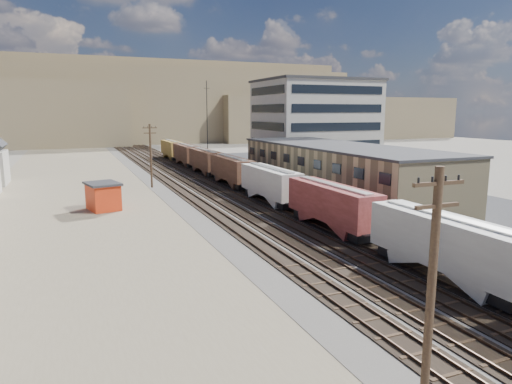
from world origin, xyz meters
name	(u,v)px	position (x,y,z in m)	size (l,w,h in m)	color
ground	(347,260)	(0.00, 0.00, 0.00)	(300.00, 300.00, 0.00)	#6B6356
ballast_bed	(192,178)	(0.00, 50.00, 0.03)	(18.00, 200.00, 0.06)	#4C4742
dirt_yard	(74,195)	(-20.00, 40.00, 0.01)	(24.00, 180.00, 0.03)	#766951
asphalt_lot	(341,183)	(22.00, 35.00, 0.02)	(26.00, 120.00, 0.04)	#232326
rail_tracks	(189,178)	(-0.55, 50.00, 0.11)	(11.40, 200.00, 0.24)	black
freight_train	(249,175)	(3.80, 31.39, 2.79)	(3.00, 119.74, 4.46)	black
warehouse	(338,170)	(14.98, 25.00, 3.65)	(12.40, 40.40, 7.25)	tan
office_tower	(314,124)	(27.95, 54.95, 9.26)	(22.60, 18.60, 18.45)	#9E998E
utility_pole_south	(431,295)	(-8.50, -18.00, 5.30)	(2.20, 0.32, 10.00)	#382619
utility_pole_north	(151,154)	(-8.50, 42.00, 5.30)	(2.20, 0.32, 10.00)	#382619
radio_mast	(207,125)	(6.00, 60.00, 9.12)	(1.20, 0.16, 18.00)	black
hills_north	(119,106)	(0.17, 167.92, 14.10)	(265.00, 80.00, 32.00)	brown
maintenance_shed	(103,196)	(-16.81, 27.58, 1.74)	(4.54, 5.33, 3.39)	red
parked_car_blue	(305,169)	(22.59, 48.93, 0.77)	(2.55, 5.54, 1.54)	navy
parked_car_far	(333,163)	(33.84, 56.65, 0.72)	(1.71, 4.25, 1.45)	white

